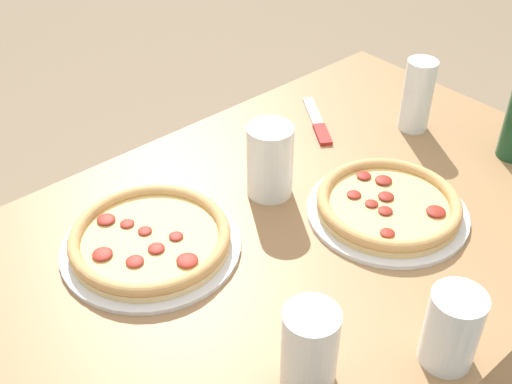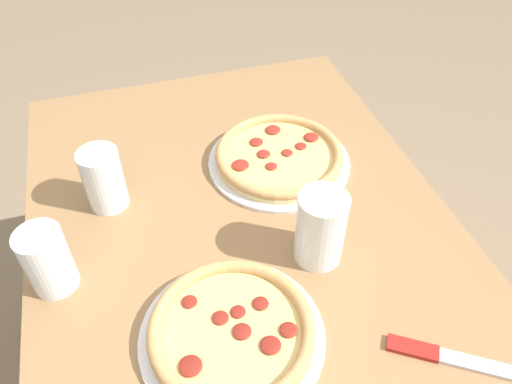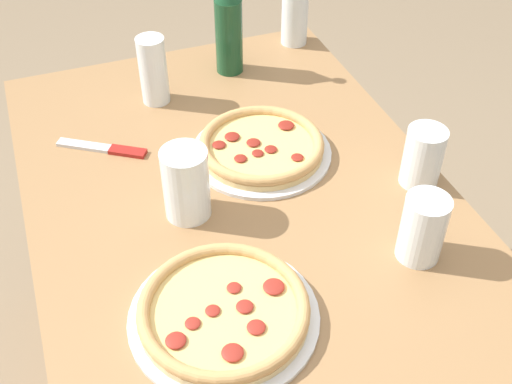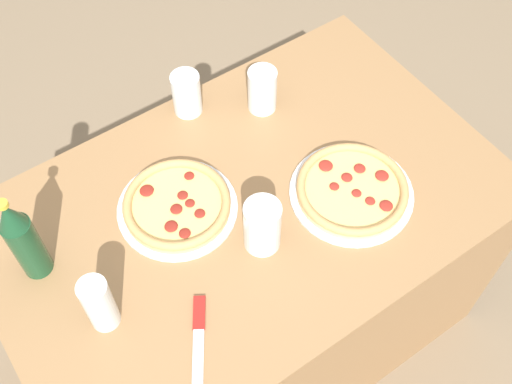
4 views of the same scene
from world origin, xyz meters
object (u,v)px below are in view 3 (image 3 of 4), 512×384
pizza_salami (261,147)px  glass_red_wine (423,229)px  glass_iced_tea (295,21)px  glass_water (154,73)px  knife (106,149)px  beer_bottle (229,23)px  pizza_veggie (224,311)px  glass_mango_juice (186,186)px  glass_orange_juice (422,159)px

pizza_salami → glass_red_wine: glass_red_wine is taller
pizza_salami → glass_iced_tea: size_ratio=2.18×
glass_water → knife: bearing=135.1°
pizza_salami → glass_water: size_ratio=1.85×
glass_iced_tea → beer_bottle: beer_bottle is taller
pizza_veggie → knife: bearing=10.8°
glass_mango_juice → knife: (0.23, 0.10, -0.06)m
glass_iced_tea → knife: glass_iced_tea is taller
glass_iced_tea → glass_orange_juice: 0.57m
glass_red_wine → glass_orange_juice: glass_red_wine is taller
pizza_veggie → beer_bottle: beer_bottle is taller
glass_iced_tea → beer_bottle: bearing=110.1°
glass_orange_juice → pizza_salami: bearing=54.0°
pizza_veggie → glass_orange_juice: (0.17, -0.44, 0.04)m
glass_water → beer_bottle: beer_bottle is taller
pizza_veggie → glass_red_wine: size_ratio=2.40×
pizza_veggie → knife: size_ratio=1.73×
glass_orange_juice → knife: size_ratio=0.70×
glass_red_wine → glass_water: 0.67m
pizza_veggie → glass_mango_juice: 0.25m
glass_mango_juice → knife: 0.26m
beer_bottle → glass_mango_juice: bearing=152.6°
knife → pizza_veggie: bearing=-169.2°
beer_bottle → knife: 0.40m
pizza_salami → glass_mango_juice: bearing=121.5°
glass_water → glass_orange_juice: bearing=-138.0°
glass_iced_tea → glass_red_wine: glass_iced_tea is taller
glass_iced_tea → glass_red_wine: 0.74m
pizza_salami → knife: bearing=67.1°
pizza_salami → beer_bottle: beer_bottle is taller
glass_mango_juice → beer_bottle: beer_bottle is taller
glass_water → glass_orange_juice: size_ratio=1.28×
glass_orange_juice → beer_bottle: 0.54m
knife → glass_water: bearing=-44.9°
glass_red_wine → beer_bottle: bearing=8.9°
glass_iced_tea → glass_mango_juice: 0.65m
glass_red_wine → glass_iced_tea: bearing=-6.9°
glass_iced_tea → glass_mango_juice: glass_mango_juice is taller
glass_iced_tea → knife: bearing=117.6°
glass_iced_tea → glass_mango_juice: bearing=140.4°
pizza_salami → glass_water: (0.26, 0.15, 0.05)m
glass_orange_juice → glass_red_wine: bearing=148.4°
beer_bottle → knife: size_ratio=1.50×
glass_orange_juice → knife: bearing=60.6°
glass_water → knife: size_ratio=0.89×
glass_water → glass_iced_tea: bearing=-70.7°
glass_mango_juice → knife: glass_mango_juice is taller
glass_red_wine → glass_water: glass_water is taller
glass_iced_tea → knife: (-0.27, 0.52, -0.05)m
pizza_veggie → glass_water: size_ratio=1.93×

